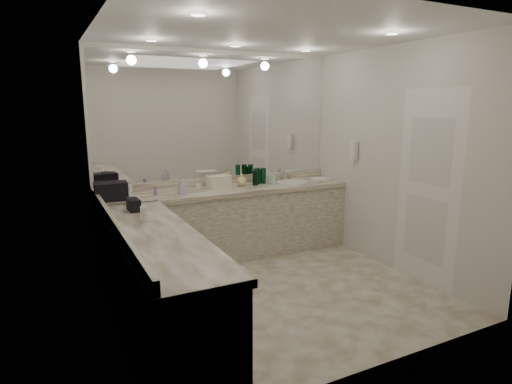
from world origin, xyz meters
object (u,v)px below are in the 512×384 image
soap_bottle_a (181,185)px  wall_phone (354,150)px  sink (293,182)px  soap_bottle_b (183,187)px  hand_towel (321,179)px  soap_bottle_c (241,180)px  black_toiletry_bag (111,191)px  cream_cosmetic_case (219,182)px

soap_bottle_a → wall_phone: bearing=-13.3°
sink → soap_bottle_b: bearing=-176.5°
hand_towel → soap_bottle_c: soap_bottle_c is taller
soap_bottle_a → soap_bottle_c: size_ratio=1.10×
black_toiletry_bag → soap_bottle_a: (0.81, 0.07, -0.01)m
soap_bottle_a → soap_bottle_b: 0.11m
black_toiletry_bag → cream_cosmetic_case: black_toiletry_bag is taller
soap_bottle_b → soap_bottle_c: (0.82, 0.15, -0.01)m
sink → wall_phone: wall_phone is taller
soap_bottle_b → soap_bottle_c: 0.84m
wall_phone → black_toiletry_bag: wall_phone is taller
black_toiletry_bag → soap_bottle_c: (1.63, 0.12, -0.02)m
cream_cosmetic_case → soap_bottle_a: soap_bottle_a is taller
cream_cosmetic_case → soap_bottle_b: 0.54m
sink → soap_bottle_c: bearing=175.8°
wall_phone → soap_bottle_c: bearing=157.6°
soap_bottle_a → soap_bottle_b: soap_bottle_a is taller
black_toiletry_bag → cream_cosmetic_case: bearing=5.5°
cream_cosmetic_case → soap_bottle_a: (-0.51, -0.05, 0.01)m
cream_cosmetic_case → soap_bottle_b: soap_bottle_b is taller
wall_phone → black_toiletry_bag: size_ratio=0.69×
hand_towel → soap_bottle_b: size_ratio=1.27×
wall_phone → soap_bottle_c: (-1.35, 0.56, -0.37)m
soap_bottle_c → sink: bearing=-4.2°
cream_cosmetic_case → soap_bottle_c: bearing=-7.5°
sink → black_toiletry_bag: black_toiletry_bag is taller
black_toiletry_bag → soap_bottle_a: 0.82m
soap_bottle_a → sink: bearing=-0.5°
black_toiletry_bag → soap_bottle_b: bearing=-2.5°
cream_cosmetic_case → soap_bottle_c: 0.31m
wall_phone → soap_bottle_b: bearing=169.5°
hand_towel → soap_bottle_a: size_ratio=1.25×
cream_cosmetic_case → hand_towel: (1.47, -0.14, -0.06)m
sink → cream_cosmetic_case: bearing=176.4°
wall_phone → hand_towel: bearing=114.7°
cream_cosmetic_case → soap_bottle_a: bearing=-179.5°
black_toiletry_bag → cream_cosmetic_case: (1.32, 0.13, -0.02)m
wall_phone → black_toiletry_bag: 3.03m
wall_phone → soap_bottle_a: 2.26m
soap_bottle_b → cream_cosmetic_case: bearing=17.5°
black_toiletry_bag → hand_towel: 2.79m
hand_towel → soap_bottle_a: bearing=177.4°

